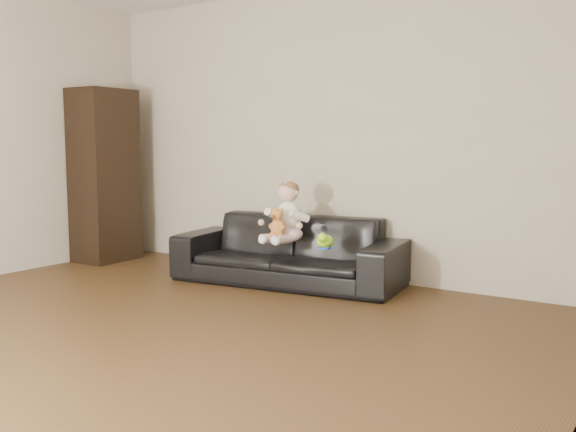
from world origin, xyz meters
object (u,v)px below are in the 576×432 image
Objects in this scene: toy_rattle at (324,242)px; sofa at (288,250)px; teddy_bear at (278,223)px; toy_blue_disc at (324,248)px; cabinet at (105,176)px; toy_green at (325,241)px; baby at (287,215)px.

sofa is at bearing 162.93° from toy_rattle.
toy_blue_disc is at bearing 20.37° from teddy_bear.
cabinet reaches higher than toy_green.
cabinet is (-2.17, -0.13, 0.59)m from sofa.
teddy_bear is (0.01, -0.16, -0.05)m from baby.
sofa is 12.28× the size of toy_green.
toy_rattle is at bearing -24.73° from sofa.
cabinet is at bearing 179.92° from toy_rattle.
toy_rattle is (-0.05, 0.07, -0.02)m from toy_green.
baby reaches higher than toy_blue_disc.
baby is at bearing -1.09° from cabinet.
toy_rattle is at bearing -1.70° from cabinet.
toy_green is at bearing 22.00° from teddy_bear.
toy_blue_disc is at bearing -31.68° from sofa.
toy_green is (0.42, 0.06, -0.12)m from teddy_bear.
sofa is 3.84× the size of baby.
teddy_bear is at bearing -73.78° from baby.
sofa is at bearing 157.01° from toy_green.
cabinet is at bearing -166.91° from baby.
teddy_bear is 1.50× the size of toy_green.
teddy_bear is at bearing -160.11° from toy_rattle.
sofa is 8.18× the size of teddy_bear.
sofa is at bearing 118.53° from teddy_bear.
baby is (2.23, 0.02, -0.27)m from cabinet.
cabinet reaches higher than toy_blue_disc.
teddy_bear is (0.07, -0.26, 0.27)m from sofa.
baby is at bearing 165.79° from toy_blue_disc.
toy_rattle is at bearing 8.85° from baby.
toy_green is at bearing 104.71° from toy_blue_disc.
sofa is 2.25m from cabinet.
toy_green is at bearing -30.65° from sofa.
cabinet is 2.64m from toy_rattle.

